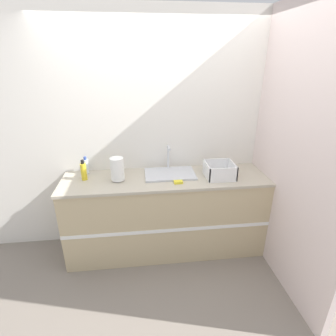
# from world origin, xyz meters

# --- Properties ---
(ground_plane) EXTENTS (12.00, 12.00, 0.00)m
(ground_plane) POSITION_xyz_m (0.00, 0.00, 0.00)
(ground_plane) COLOR slate
(wall_back) EXTENTS (4.58, 0.06, 2.60)m
(wall_back) POSITION_xyz_m (0.00, 0.61, 1.30)
(wall_back) COLOR silver
(wall_back) RESTS_ON ground_plane
(wall_right) EXTENTS (0.06, 2.58, 2.60)m
(wall_right) POSITION_xyz_m (1.12, 0.29, 1.30)
(wall_right) COLOR silver
(wall_right) RESTS_ON ground_plane
(counter_cabinet) EXTENTS (2.21, 0.61, 0.92)m
(counter_cabinet) POSITION_xyz_m (0.00, 0.29, 0.46)
(counter_cabinet) COLOR tan
(counter_cabinet) RESTS_ON ground_plane
(sink) EXTENTS (0.54, 0.36, 0.29)m
(sink) POSITION_xyz_m (0.05, 0.36, 0.94)
(sink) COLOR silver
(sink) RESTS_ON counter_cabinet
(paper_towel_roll) EXTENTS (0.14, 0.14, 0.25)m
(paper_towel_roll) POSITION_xyz_m (-0.50, 0.27, 1.05)
(paper_towel_roll) COLOR #4C4C51
(paper_towel_roll) RESTS_ON counter_cabinet
(dish_rack) EXTENTS (0.30, 0.29, 0.16)m
(dish_rack) POSITION_xyz_m (0.57, 0.24, 0.98)
(dish_rack) COLOR white
(dish_rack) RESTS_ON counter_cabinet
(bottle_yellow) EXTENTS (0.06, 0.06, 0.22)m
(bottle_yellow) POSITION_xyz_m (-0.85, 0.34, 1.02)
(bottle_yellow) COLOR yellow
(bottle_yellow) RESTS_ON counter_cabinet
(bottle_clear) EXTENTS (0.06, 0.06, 0.19)m
(bottle_clear) POSITION_xyz_m (-0.86, 0.51, 1.01)
(bottle_clear) COLOR silver
(bottle_clear) RESTS_ON counter_cabinet
(sponge) EXTENTS (0.09, 0.06, 0.02)m
(sponge) POSITION_xyz_m (0.11, 0.14, 0.94)
(sponge) COLOR yellow
(sponge) RESTS_ON counter_cabinet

